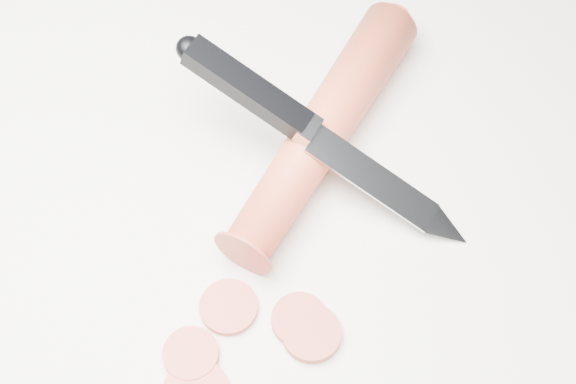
{
  "coord_description": "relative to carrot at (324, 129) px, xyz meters",
  "views": [
    {
      "loc": [
        0.06,
        -0.21,
        0.47
      ],
      "look_at": [
        0.04,
        0.05,
        0.02
      ],
      "focal_mm": 50.0,
      "sensor_mm": 36.0,
      "label": 1
    }
  ],
  "objects": [
    {
      "name": "carrot_slice_2",
      "position": [
        -0.05,
        -0.13,
        -0.02
      ],
      "size": [
        0.04,
        0.04,
        0.01
      ],
      "primitive_type": "cylinder",
      "color": "#C23F2E",
      "rests_on": "ground"
    },
    {
      "name": "ground",
      "position": [
        -0.06,
        -0.1,
        -0.02
      ],
      "size": [
        2.4,
        2.4,
        0.0
      ],
      "primitive_type": "plane",
      "color": "white",
      "rests_on": "ground"
    },
    {
      "name": "carrot",
      "position": [
        0.0,
        0.0,
        0.0
      ],
      "size": [
        0.12,
        0.21,
        0.04
      ],
      "primitive_type": "cylinder",
      "rotation": [
        1.57,
        0.0,
        -0.42
      ],
      "color": "#D94526",
      "rests_on": "ground"
    },
    {
      "name": "carrot_slice_4",
      "position": [
        -0.01,
        -0.13,
        -0.02
      ],
      "size": [
        0.03,
        0.03,
        0.01
      ],
      "primitive_type": "cylinder",
      "color": "#C23F2E",
      "rests_on": "ground"
    },
    {
      "name": "kitchen_knife",
      "position": [
        0.0,
        -0.02,
        0.02
      ],
      "size": [
        0.21,
        0.11,
        0.08
      ],
      "primitive_type": null,
      "color": "#B4B7BB",
      "rests_on": "ground"
    },
    {
      "name": "carrot_slice_5",
      "position": [
        -0.07,
        -0.16,
        -0.02
      ],
      "size": [
        0.03,
        0.03,
        0.01
      ],
      "primitive_type": "cylinder",
      "color": "#C23F2E",
      "rests_on": "ground"
    },
    {
      "name": "carrot_slice_3",
      "position": [
        0.0,
        -0.14,
        -0.02
      ],
      "size": [
        0.04,
        0.04,
        0.01
      ],
      "primitive_type": "cylinder",
      "color": "#C23F2E",
      "rests_on": "ground"
    }
  ]
}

